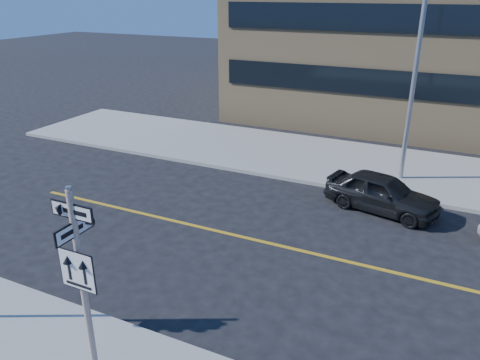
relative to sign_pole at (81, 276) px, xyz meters
The scene contains 4 objects.
ground 3.50m from the sign_pole, 90.00° to the left, with size 120.00×120.00×0.00m, color black.
sign_pole is the anchor object (origin of this frame).
parked_car_a 11.18m from the sign_pole, 70.13° to the left, with size 3.95×1.59×1.35m, color black.
streetlight_a 14.05m from the sign_pole, 73.23° to the left, with size 0.55×2.25×8.00m.
Camera 1 is at (5.71, -7.76, 7.28)m, focal length 35.00 mm.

